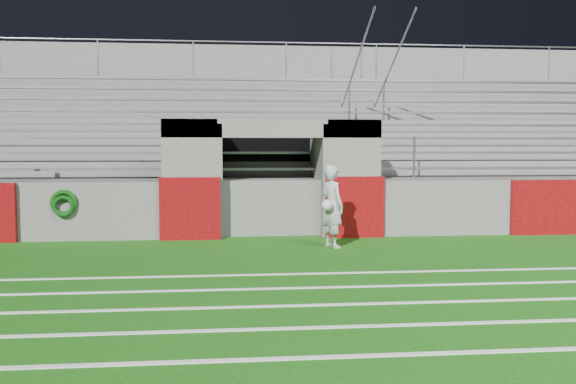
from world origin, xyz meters
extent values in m
plane|color=#15530D|center=(0.00, 0.00, 0.00)|extent=(90.00, 90.00, 0.00)
cube|color=white|center=(0.00, -5.00, 0.01)|extent=(28.00, 0.09, 0.01)
cube|color=white|center=(0.00, -4.00, 0.01)|extent=(28.00, 0.09, 0.01)
cube|color=white|center=(0.00, -3.00, 0.01)|extent=(28.00, 0.09, 0.01)
cube|color=white|center=(0.00, -2.00, 0.01)|extent=(28.00, 0.09, 0.01)
cube|color=white|center=(0.00, -1.00, 0.01)|extent=(28.00, 0.09, 0.01)
cube|color=#605D5B|center=(-1.80, 3.50, 1.30)|extent=(1.20, 1.00, 2.60)
cube|color=#605D5B|center=(1.80, 3.50, 1.30)|extent=(1.20, 1.00, 2.60)
cube|color=black|center=(0.00, 5.20, 1.25)|extent=(2.60, 0.20, 2.50)
cube|color=#605D5B|center=(-1.15, 4.10, 1.25)|extent=(0.10, 2.20, 2.50)
cube|color=#605D5B|center=(1.15, 4.10, 1.25)|extent=(0.10, 2.20, 2.50)
cube|color=#605D5B|center=(0.00, 3.50, 2.40)|extent=(4.80, 1.00, 0.40)
cube|color=#605D5B|center=(0.00, 7.35, 1.15)|extent=(26.00, 8.00, 0.20)
cube|color=#605D5B|center=(0.00, 7.35, 0.53)|extent=(26.00, 8.00, 1.05)
cube|color=#5E080A|center=(-1.80, 2.94, 0.68)|extent=(1.30, 0.15, 1.35)
cube|color=#5E080A|center=(1.80, 2.94, 0.68)|extent=(1.30, 0.15, 1.35)
cube|color=#5E080A|center=(6.50, 2.94, 0.62)|extent=(2.20, 0.15, 1.25)
cube|color=gray|center=(0.00, 4.43, 1.47)|extent=(23.00, 0.28, 0.06)
cube|color=#605D5B|center=(0.00, 5.28, 1.44)|extent=(24.00, 0.75, 0.38)
cube|color=gray|center=(0.00, 5.18, 1.85)|extent=(23.00, 0.28, 0.06)
cube|color=#605D5B|center=(0.00, 6.03, 1.63)|extent=(24.00, 0.75, 0.76)
cube|color=gray|center=(0.00, 5.93, 2.23)|extent=(23.00, 0.28, 0.06)
cube|color=#605D5B|center=(0.00, 6.78, 1.82)|extent=(24.00, 0.75, 1.14)
cube|color=gray|center=(0.00, 6.68, 2.61)|extent=(23.00, 0.28, 0.06)
cube|color=#605D5B|center=(0.00, 7.53, 2.01)|extent=(24.00, 0.75, 1.52)
cube|color=gray|center=(0.00, 7.43, 2.99)|extent=(23.00, 0.28, 0.06)
cube|color=#605D5B|center=(0.00, 8.28, 2.20)|extent=(24.00, 0.75, 1.90)
cube|color=gray|center=(0.00, 8.18, 3.37)|extent=(23.00, 0.28, 0.06)
cube|color=#605D5B|center=(0.00, 9.03, 2.39)|extent=(24.00, 0.75, 2.28)
cube|color=gray|center=(0.00, 8.93, 3.75)|extent=(23.00, 0.28, 0.06)
cube|color=#605D5B|center=(0.00, 9.78, 2.58)|extent=(24.00, 0.75, 2.66)
cube|color=gray|center=(0.00, 9.68, 4.13)|extent=(23.00, 0.28, 0.06)
cube|color=#605D5B|center=(0.00, 10.45, 2.65)|extent=(26.00, 0.60, 5.29)
cylinder|color=#A5A8AD|center=(2.50, 4.15, 1.75)|extent=(0.05, 0.05, 1.00)
cylinder|color=#A5A8AD|center=(2.50, 7.15, 3.27)|extent=(0.05, 0.05, 1.00)
cylinder|color=#A5A8AD|center=(2.50, 10.15, 4.79)|extent=(0.05, 0.05, 1.00)
cylinder|color=#A5A8AD|center=(2.50, 7.15, 3.77)|extent=(0.05, 6.02, 3.08)
cylinder|color=#A5A8AD|center=(3.50, 4.15, 1.75)|extent=(0.05, 0.05, 1.00)
cylinder|color=#A5A8AD|center=(3.50, 7.15, 3.27)|extent=(0.05, 0.05, 1.00)
cylinder|color=#A5A8AD|center=(3.50, 10.15, 4.79)|extent=(0.05, 0.05, 1.00)
cylinder|color=#A5A8AD|center=(3.50, 7.15, 3.77)|extent=(0.05, 6.02, 3.08)
cylinder|color=#A5A8AD|center=(-5.00, 10.15, 4.84)|extent=(0.05, 0.05, 1.10)
cylinder|color=#A5A8AD|center=(-2.00, 10.15, 4.84)|extent=(0.05, 0.05, 1.10)
cylinder|color=#A5A8AD|center=(1.00, 10.15, 4.84)|extent=(0.05, 0.05, 1.10)
cylinder|color=#A5A8AD|center=(4.00, 10.15, 4.84)|extent=(0.05, 0.05, 1.10)
cylinder|color=#A5A8AD|center=(7.00, 10.15, 4.84)|extent=(0.05, 0.05, 1.10)
cylinder|color=#A5A8AD|center=(10.00, 10.15, 4.84)|extent=(0.05, 0.05, 1.10)
cylinder|color=#A5A8AD|center=(0.00, 10.15, 5.39)|extent=(24.00, 0.05, 0.05)
imported|color=#ABAFB5|center=(1.07, 1.61, 0.82)|extent=(0.61, 0.71, 1.64)
sphere|color=white|center=(0.92, 1.36, 0.87)|extent=(0.22, 0.22, 0.22)
torus|color=#0E440D|center=(-4.43, 2.95, 0.82)|extent=(0.56, 0.10, 0.56)
torus|color=#0C3F0D|center=(-4.43, 2.90, 0.76)|extent=(0.46, 0.09, 0.46)
camera|label=1|loc=(-1.11, -10.90, 2.01)|focal=40.00mm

